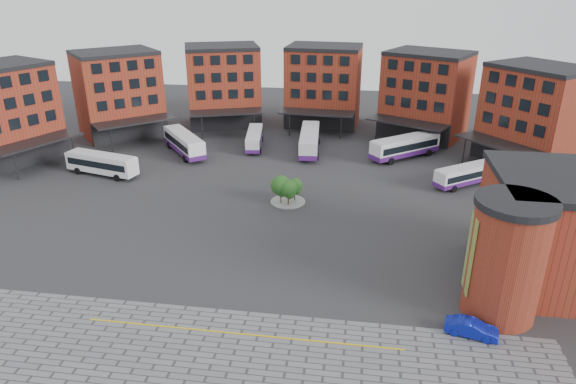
# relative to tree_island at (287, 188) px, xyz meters

# --- Properties ---
(ground) EXTENTS (160.00, 160.00, 0.00)m
(ground) POSITION_rel_tree_island_xyz_m (-1.92, -11.52, -2.09)
(ground) COLOR #28282B
(ground) RESTS_ON ground
(yellow_line) EXTENTS (26.00, 0.15, 0.02)m
(yellow_line) POSITION_rel_tree_island_xyz_m (0.08, -25.52, -2.06)
(yellow_line) COLOR gold
(yellow_line) RESTS_ON paving_zone
(main_building) EXTENTS (94.14, 42.48, 14.60)m
(main_building) POSITION_rel_tree_island_xyz_m (-6.69, 26.73, 5.14)
(main_building) COLOR maroon
(main_building) RESTS_ON ground
(east_building) EXTENTS (17.40, 15.40, 10.60)m
(east_building) POSITION_rel_tree_island_xyz_m (26.78, -14.57, 3.20)
(east_building) COLOR maroon
(east_building) RESTS_ON ground
(tree_island) EXTENTS (4.40, 4.40, 3.71)m
(tree_island) POSITION_rel_tree_island_xyz_m (0.00, 0.00, 0.00)
(tree_island) COLOR gray
(tree_island) RESTS_ON ground
(bus_a) EXTENTS (11.22, 5.09, 3.09)m
(bus_a) POSITION_rel_tree_island_xyz_m (-27.54, 5.98, -0.25)
(bus_a) COLOR white
(bus_a) RESTS_ON ground
(bus_b) EXTENTS (9.60, 11.05, 3.37)m
(bus_b) POSITION_rel_tree_island_xyz_m (-18.99, 16.61, -0.26)
(bus_b) COLOR white
(bus_b) RESTS_ON ground
(bus_c) EXTENTS (3.61, 10.05, 2.77)m
(bus_c) POSITION_rel_tree_island_xyz_m (-8.63, 21.54, -0.59)
(bus_c) COLOR silver
(bus_c) RESTS_ON ground
(bus_d) EXTENTS (3.74, 12.56, 3.49)m
(bus_d) POSITION_rel_tree_island_xyz_m (0.64, 20.53, -0.20)
(bus_d) COLOR silver
(bus_d) RESTS_ON ground
(bus_e) EXTENTS (11.12, 9.69, 3.39)m
(bus_e) POSITION_rel_tree_island_xyz_m (15.65, 19.70, -0.25)
(bus_e) COLOR white
(bus_e) RESTS_ON ground
(bus_f) EXTENTS (9.34, 7.68, 2.79)m
(bus_f) POSITION_rel_tree_island_xyz_m (23.27, 9.58, -0.58)
(bus_f) COLOR white
(bus_f) RESTS_ON ground
(blue_car) EXTENTS (4.37, 2.35, 1.37)m
(blue_car) POSITION_rel_tree_island_xyz_m (18.38, -22.95, -1.40)
(blue_car) COLOR #0B1796
(blue_car) RESTS_ON ground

